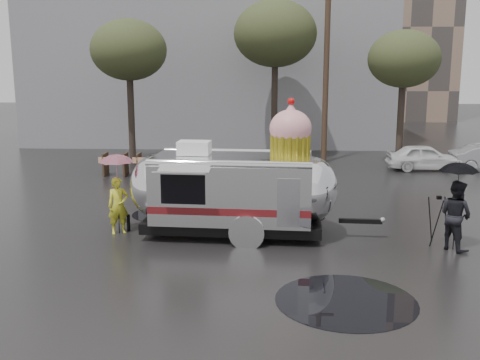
# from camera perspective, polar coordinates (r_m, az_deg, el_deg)

# --- Properties ---
(ground) EXTENTS (120.00, 120.00, 0.00)m
(ground) POSITION_cam_1_polar(r_m,az_deg,el_deg) (14.94, 4.04, -7.12)
(ground) COLOR black
(ground) RESTS_ON ground
(puddles) EXTENTS (7.52, 11.82, 0.01)m
(puddles) POSITION_cam_1_polar(r_m,az_deg,el_deg) (17.39, 1.95, -4.39)
(puddles) COLOR black
(puddles) RESTS_ON ground
(grey_building) EXTENTS (22.00, 12.00, 13.00)m
(grey_building) POSITION_cam_1_polar(r_m,az_deg,el_deg) (38.37, -2.74, 14.07)
(grey_building) COLOR slate
(grey_building) RESTS_ON ground
(utility_pole) EXTENTS (1.60, 0.28, 9.00)m
(utility_pole) POSITION_cam_1_polar(r_m,az_deg,el_deg) (28.30, 8.75, 11.08)
(utility_pole) COLOR #473323
(utility_pole) RESTS_ON ground
(tree_left) EXTENTS (3.64, 3.64, 6.95)m
(tree_left) POSITION_cam_1_polar(r_m,az_deg,el_deg) (27.96, -11.24, 12.76)
(tree_left) COLOR #382D26
(tree_left) RESTS_ON ground
(tree_mid) EXTENTS (4.20, 4.20, 8.03)m
(tree_mid) POSITION_cam_1_polar(r_m,az_deg,el_deg) (29.20, 3.60, 14.57)
(tree_mid) COLOR #382D26
(tree_mid) RESTS_ON ground
(tree_right) EXTENTS (3.36, 3.36, 6.42)m
(tree_right) POSITION_cam_1_polar(r_m,az_deg,el_deg) (27.89, 16.31, 11.65)
(tree_right) COLOR #382D26
(tree_right) RESTS_ON ground
(barricade_row) EXTENTS (4.30, 0.80, 1.00)m
(barricade_row) POSITION_cam_1_polar(r_m,az_deg,el_deg) (25.03, -9.23, 1.59)
(barricade_row) COLOR #473323
(barricade_row) RESTS_ON ground
(airstream_trailer) EXTENTS (7.42, 2.94, 4.00)m
(airstream_trailer) POSITION_cam_1_polar(r_m,az_deg,el_deg) (15.90, -0.39, -0.70)
(airstream_trailer) COLOR silver
(airstream_trailer) RESTS_ON ground
(person_left) EXTENTS (0.71, 0.61, 1.65)m
(person_left) POSITION_cam_1_polar(r_m,az_deg,el_deg) (16.52, -12.26, -2.55)
(person_left) COLOR yellow
(person_left) RESTS_ON ground
(umbrella_pink) EXTENTS (1.18, 1.18, 2.35)m
(umbrella_pink) POSITION_cam_1_polar(r_m,az_deg,el_deg) (16.29, -12.43, 1.29)
(umbrella_pink) COLOR #CB768D
(umbrella_pink) RESTS_ON ground
(person_right) EXTENTS (0.90, 1.02, 1.86)m
(person_right) POSITION_cam_1_polar(r_m,az_deg,el_deg) (15.75, 21.05, -3.36)
(person_right) COLOR black
(person_right) RESTS_ON ground
(umbrella_black) EXTENTS (1.20, 1.20, 2.37)m
(umbrella_black) POSITION_cam_1_polar(r_m,az_deg,el_deg) (15.53, 21.32, 0.31)
(umbrella_black) COLOR black
(umbrella_black) RESTS_ON ground
(tripod) EXTENTS (0.53, 0.56, 1.36)m
(tripod) POSITION_cam_1_polar(r_m,az_deg,el_deg) (16.06, 19.45, -3.52)
(tripod) COLOR black
(tripod) RESTS_ON ground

